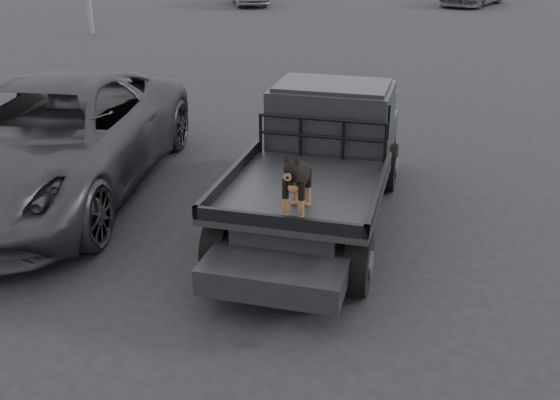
% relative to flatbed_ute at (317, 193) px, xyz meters
% --- Properties ---
extents(ground, '(120.00, 120.00, 0.00)m').
position_rel_flatbed_ute_xyz_m(ground, '(-0.63, -1.70, -0.46)').
color(ground, black).
rests_on(ground, ground).
extents(flatbed_ute, '(2.00, 5.40, 0.92)m').
position_rel_flatbed_ute_xyz_m(flatbed_ute, '(0.00, 0.00, 0.00)').
color(flatbed_ute, black).
rests_on(flatbed_ute, ground).
extents(ute_cab, '(1.72, 1.30, 0.88)m').
position_rel_flatbed_ute_xyz_m(ute_cab, '(0.00, 0.95, 0.90)').
color(ute_cab, black).
rests_on(ute_cab, flatbed_ute).
extents(headache_rack, '(1.80, 0.08, 0.55)m').
position_rel_flatbed_ute_xyz_m(headache_rack, '(0.00, 0.20, 0.74)').
color(headache_rack, black).
rests_on(headache_rack, flatbed_ute).
extents(dog, '(0.32, 0.60, 0.74)m').
position_rel_flatbed_ute_xyz_m(dog, '(0.09, -1.64, 0.83)').
color(dog, black).
rests_on(dog, flatbed_ute).
extents(parked_suv, '(3.79, 6.66, 1.75)m').
position_rel_flatbed_ute_xyz_m(parked_suv, '(-4.19, 0.06, 0.42)').
color(parked_suv, '#2C2C30').
rests_on(parked_suv, ground).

